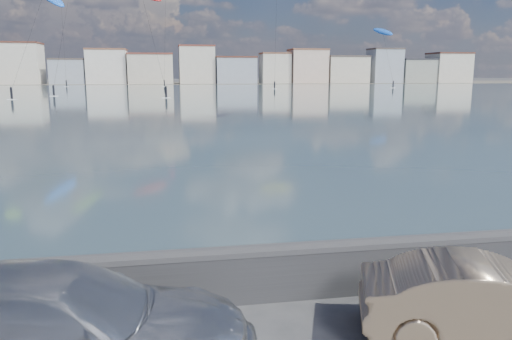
{
  "coord_description": "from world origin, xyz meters",
  "views": [
    {
      "loc": [
        -0.75,
        -5.76,
        4.14
      ],
      "look_at": [
        1.0,
        4.0,
        2.2
      ],
      "focal_mm": 35.0,
      "sensor_mm": 36.0,
      "label": 1
    }
  ],
  "objects": [
    {
      "name": "far_shore_strip",
      "position": [
        0.0,
        200.0,
        0.01
      ],
      "size": [
        500.0,
        60.0,
        0.0
      ],
      "primitive_type": "cube",
      "color": "#4C473D",
      "rests_on": "ground"
    },
    {
      "name": "car_silver",
      "position": [
        -2.27,
        0.79,
        0.78
      ],
      "size": [
        5.6,
        2.84,
        1.56
      ],
      "primitive_type": "imported",
      "rotation": [
        0.0,
        0.0,
        1.44
      ],
      "color": "#BABCC1",
      "rests_on": "ground"
    },
    {
      "name": "kitesurfer_3",
      "position": [
        59.68,
        130.02,
        15.1
      ],
      "size": [
        4.57,
        11.97,
        17.27
      ],
      "color": "blue",
      "rests_on": "ground"
    },
    {
      "name": "bay_water",
      "position": [
        0.0,
        91.5,
        0.01
      ],
      "size": [
        500.0,
        177.0,
        0.0
      ],
      "primitive_type": "cube",
      "color": "#364E59",
      "rests_on": "ground"
    },
    {
      "name": "far_buildings",
      "position": [
        1.31,
        186.0,
        6.03
      ],
      "size": [
        240.79,
        13.26,
        14.6
      ],
      "color": "gray",
      "rests_on": "ground"
    },
    {
      "name": "seawall",
      "position": [
        0.0,
        2.7,
        0.58
      ],
      "size": [
        400.0,
        0.36,
        1.08
      ],
      "color": "#28282B",
      "rests_on": "ground"
    },
    {
      "name": "car_champagne",
      "position": [
        4.09,
        0.65,
        0.65
      ],
      "size": [
        4.17,
        2.59,
        1.3
      ],
      "primitive_type": "imported",
      "rotation": [
        0.0,
        0.0,
        1.24
      ],
      "color": "tan",
      "rests_on": "ground"
    }
  ]
}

